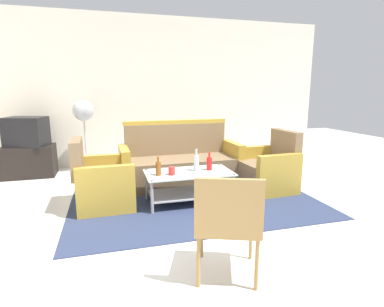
# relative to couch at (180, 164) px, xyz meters

# --- Properties ---
(ground_plane) EXTENTS (14.00, 14.00, 0.00)m
(ground_plane) POSITION_rel_couch_xyz_m (0.09, -1.43, -0.32)
(ground_plane) COLOR white
(wall_back) EXTENTS (6.52, 0.12, 2.80)m
(wall_back) POSITION_rel_couch_xyz_m (0.09, 1.63, 1.08)
(wall_back) COLOR silver
(wall_back) RESTS_ON ground
(rug) EXTENTS (3.14, 2.22, 0.01)m
(rug) POSITION_rel_couch_xyz_m (0.01, -0.71, -0.31)
(rug) COLOR #2D3856
(rug) RESTS_ON ground
(couch) EXTENTS (1.82, 0.78, 0.96)m
(couch) POSITION_rel_couch_xyz_m (0.00, 0.00, 0.00)
(couch) COLOR #7F6647
(couch) RESTS_ON rug
(armchair_left) EXTENTS (0.72, 0.78, 0.85)m
(armchair_left) POSITION_rel_couch_xyz_m (-1.14, -0.63, -0.03)
(armchair_left) COLOR #7F6647
(armchair_left) RESTS_ON rug
(armchair_right) EXTENTS (0.74, 0.80, 0.85)m
(armchair_right) POSITION_rel_couch_xyz_m (1.17, -0.59, -0.03)
(armchair_right) COLOR #7F6647
(armchair_right) RESTS_ON rug
(coffee_table) EXTENTS (1.10, 0.60, 0.40)m
(coffee_table) POSITION_rel_couch_xyz_m (-0.08, -0.80, -0.04)
(coffee_table) COLOR silver
(coffee_table) RESTS_ON rug
(bottle_clear) EXTENTS (0.07, 0.07, 0.29)m
(bottle_clear) POSITION_rel_couch_xyz_m (0.03, -0.76, 0.20)
(bottle_clear) COLOR silver
(bottle_clear) RESTS_ON coffee_table
(bottle_red) EXTENTS (0.07, 0.07, 0.23)m
(bottle_red) POSITION_rel_couch_xyz_m (0.21, -0.77, 0.18)
(bottle_red) COLOR red
(bottle_red) RESTS_ON coffee_table
(bottle_brown) EXTENTS (0.07, 0.07, 0.23)m
(bottle_brown) POSITION_rel_couch_xyz_m (-0.47, -0.85, 0.18)
(bottle_brown) COLOR brown
(bottle_brown) RESTS_ON coffee_table
(cup) EXTENTS (0.08, 0.08, 0.10)m
(cup) POSITION_rel_couch_xyz_m (-0.31, -0.87, 0.14)
(cup) COLOR red
(cup) RESTS_ON coffee_table
(tv_stand) EXTENTS (0.80, 0.50, 0.52)m
(tv_stand) POSITION_rel_couch_xyz_m (-2.34, 1.12, -0.06)
(tv_stand) COLOR black
(tv_stand) RESTS_ON ground
(television) EXTENTS (0.69, 0.58, 0.48)m
(television) POSITION_rel_couch_xyz_m (-2.34, 1.12, 0.44)
(television) COLOR black
(television) RESTS_ON tv_stand
(pedestal_fan) EXTENTS (0.36, 0.36, 1.27)m
(pedestal_fan) POSITION_rel_couch_xyz_m (-1.43, 1.17, 0.70)
(pedestal_fan) COLOR #2D2D33
(pedestal_fan) RESTS_ON ground
(wicker_chair) EXTENTS (0.62, 0.62, 0.84)m
(wicker_chair) POSITION_rel_couch_xyz_m (-0.22, -2.46, 0.18)
(wicker_chair) COLOR #AD844C
(wicker_chair) RESTS_ON ground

